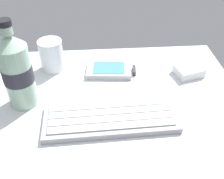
# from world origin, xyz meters

# --- Properties ---
(ground_plane) EXTENTS (0.64, 0.48, 0.03)m
(ground_plane) POSITION_xyz_m (0.00, -0.00, -0.01)
(ground_plane) COLOR silver
(keyboard) EXTENTS (0.29, 0.12, 0.02)m
(keyboard) POSITION_xyz_m (-0.01, -0.07, 0.01)
(keyboard) COLOR #93969B
(keyboard) RESTS_ON ground_plane
(handheld_device) EXTENTS (0.13, 0.09, 0.02)m
(handheld_device) POSITION_xyz_m (0.01, 0.11, 0.01)
(handheld_device) COLOR #B7BABF
(handheld_device) RESTS_ON ground_plane
(juice_cup) EXTENTS (0.06, 0.06, 0.09)m
(juice_cup) POSITION_xyz_m (-0.15, 0.15, 0.04)
(juice_cup) COLOR silver
(juice_cup) RESTS_ON ground_plane
(water_bottle) EXTENTS (0.07, 0.07, 0.21)m
(water_bottle) POSITION_xyz_m (-0.21, 0.01, 0.09)
(water_bottle) COLOR #9EC1A8
(water_bottle) RESTS_ON ground_plane
(charger_block) EXTENTS (0.08, 0.07, 0.02)m
(charger_block) POSITION_xyz_m (0.21, 0.09, 0.01)
(charger_block) COLOR white
(charger_block) RESTS_ON ground_plane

